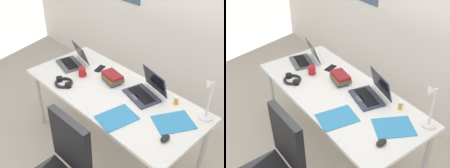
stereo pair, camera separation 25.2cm
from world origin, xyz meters
The scene contains 14 objects.
ground_plane centered at (0.00, 0.00, 0.00)m, with size 12.00×12.00×0.00m, color #B7AD9E.
wall_back centered at (0.00, 1.10, 1.30)m, with size 6.00×0.13×2.60m.
desk centered at (0.00, 0.00, 0.68)m, with size 1.80×0.80×0.74m.
desk_lamp centered at (0.80, 0.28, 0.94)m, with size 0.12×0.18×0.40m.
laptop_near_mouse centered at (-0.66, 0.03, 0.78)m, with size 0.36×0.34×0.22m.
laptop_front_right centered at (0.26, 0.18, 0.79)m, with size 0.38×0.35×0.23m.
computer_mouse centered at (0.73, -0.14, 0.76)m, with size 0.06×0.10×0.03m, color black.
cell_phone centered at (-0.38, 0.18, 0.74)m, with size 0.06×0.14×0.01m, color black.
headphones centered at (-0.41, -0.26, 0.76)m, with size 0.21×0.18×0.04m.
pill_bottle centered at (0.52, 0.28, 0.78)m, with size 0.04×0.04×0.08m.
book_stack centered at (-0.12, 0.11, 0.78)m, with size 0.24×0.19×0.08m.
paper_folder_far_corner centered at (0.66, 0.07, 0.74)m, with size 0.23×0.31×0.01m, color #338CC6.
paper_folder_by_keyboard centered at (0.31, -0.23, 0.74)m, with size 0.23×0.31×0.01m, color #338CC6.
coffee_mug centered at (-0.40, -0.04, 0.78)m, with size 0.11×0.08×0.09m.
Camera 2 is at (1.69, -1.23, 2.24)m, focal length 43.78 mm.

